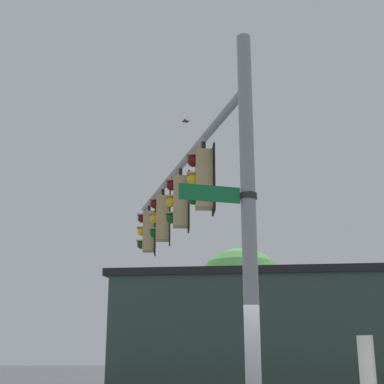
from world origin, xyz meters
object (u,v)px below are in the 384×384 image
object	(u,v)px
traffic_light_nearest_pole	(203,179)
traffic_light_mid_outer	(162,218)
traffic_light_arm_end	(148,231)
street_name_sign	(227,195)
bird_flying	(186,121)
traffic_light_mid_inner	(179,201)

from	to	relation	value
traffic_light_nearest_pole	traffic_light_mid_outer	distance (m)	3.26
traffic_light_arm_end	street_name_sign	size ratio (longest dim) A/B	1.21
street_name_sign	bird_flying	bearing A→B (deg)	2.53
traffic_light_arm_end	bird_flying	xyz separation A→B (m)	(1.55, -1.02, 3.82)
traffic_light_mid_inner	traffic_light_mid_outer	size ratio (longest dim) A/B	1.00
traffic_light_mid_inner	street_name_sign	size ratio (longest dim) A/B	1.21
traffic_light_nearest_pole	traffic_light_mid_outer	xyz separation A→B (m)	(3.17, 0.78, 0.00)
traffic_light_mid_outer	street_name_sign	size ratio (longest dim) A/B	1.21
street_name_sign	bird_flying	world-z (taller)	bird_flying
traffic_light_nearest_pole	traffic_light_arm_end	xyz separation A→B (m)	(4.75, 1.18, 0.00)
street_name_sign	bird_flying	xyz separation A→B (m)	(8.36, 0.37, 4.66)
traffic_light_arm_end	bird_flying	bearing A→B (deg)	-33.37
traffic_light_nearest_pole	traffic_light_arm_end	world-z (taller)	same
traffic_light_mid_outer	street_name_sign	xyz separation A→B (m)	(-5.22, -1.00, -0.85)
traffic_light_mid_inner	traffic_light_arm_end	distance (m)	3.26
traffic_light_mid_outer	bird_flying	world-z (taller)	bird_flying
street_name_sign	bird_flying	distance (m)	9.58
traffic_light_nearest_pole	bird_flying	xyz separation A→B (m)	(6.30, 0.16, 3.82)
traffic_light_mid_inner	traffic_light_arm_end	size ratio (longest dim) A/B	1.00
traffic_light_mid_outer	bird_flying	size ratio (longest dim) A/B	3.38
traffic_light_mid_outer	bird_flying	bearing A→B (deg)	-11.35
traffic_light_arm_end	bird_flying	size ratio (longest dim) A/B	3.38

